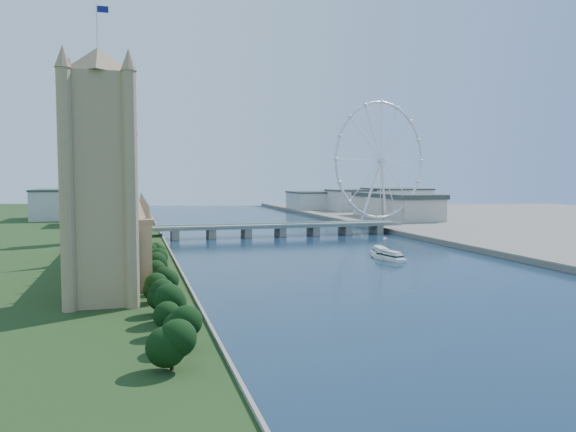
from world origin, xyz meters
name	(u,v)px	position (x,y,z in m)	size (l,w,h in m)	color
ground	(498,322)	(0.00, 0.00, 0.00)	(2000.00, 2000.00, 0.00)	#1B304D
tree_row	(161,281)	(-113.00, 66.00, 8.36)	(9.15, 201.15, 19.86)	black
victoria_tower	(100,168)	(-135.00, 55.00, 54.49)	(28.16, 28.16, 112.00)	tan
parliament_range	(125,233)	(-128.00, 170.00, 18.48)	(24.00, 200.00, 70.00)	tan
big_ben	(125,157)	(-128.00, 278.00, 66.57)	(20.02, 20.02, 110.00)	tan
westminster_bridge	(280,228)	(0.00, 300.00, 6.63)	(220.00, 22.00, 9.50)	gray
london_eye	(381,161)	(119.98, 355.08, 67.52)	(113.60, 39.12, 124.30)	silver
county_hall	(396,220)	(175.00, 430.00, 0.00)	(54.00, 144.00, 35.00)	beige
city_skyline	(259,203)	(39.22, 560.08, 16.96)	(505.00, 280.00, 32.00)	beige
tour_boat_near	(390,260)	(28.73, 145.29, 0.00)	(7.11, 27.93, 6.15)	white
tour_boat_far	(381,257)	(29.25, 158.67, 0.00)	(7.72, 30.19, 6.68)	silver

